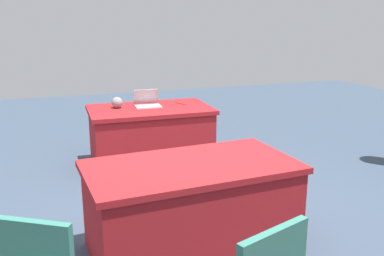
% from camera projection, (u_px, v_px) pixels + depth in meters
% --- Properties ---
extents(ground_plane, '(14.40, 14.40, 0.00)m').
position_uv_depth(ground_plane, '(194.00, 229.00, 3.83)').
color(ground_plane, '#3D4C60').
extents(table_foreground, '(1.54, 0.96, 0.74)m').
position_uv_depth(table_foreground, '(151.00, 136.00, 5.46)').
color(table_foreground, '#AD1E23').
rests_on(table_foreground, ground).
extents(table_mid_right, '(1.69, 0.98, 0.74)m').
position_uv_depth(table_mid_right, '(191.00, 207.00, 3.42)').
color(table_mid_right, '#AD1E23').
rests_on(table_mid_right, ground).
extents(laptop_silver, '(0.33, 0.31, 0.21)m').
position_uv_depth(laptop_silver, '(148.00, 103.00, 5.43)').
color(laptop_silver, silver).
rests_on(laptop_silver, table_foreground).
extents(yarn_ball, '(0.14, 0.14, 0.14)m').
position_uv_depth(yarn_ball, '(117.00, 103.00, 5.33)').
color(yarn_ball, gray).
rests_on(yarn_ball, table_foreground).
extents(scissors_red, '(0.10, 0.18, 0.01)m').
position_uv_depth(scissors_red, '(181.00, 103.00, 5.61)').
color(scissors_red, red).
rests_on(scissors_red, table_foreground).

